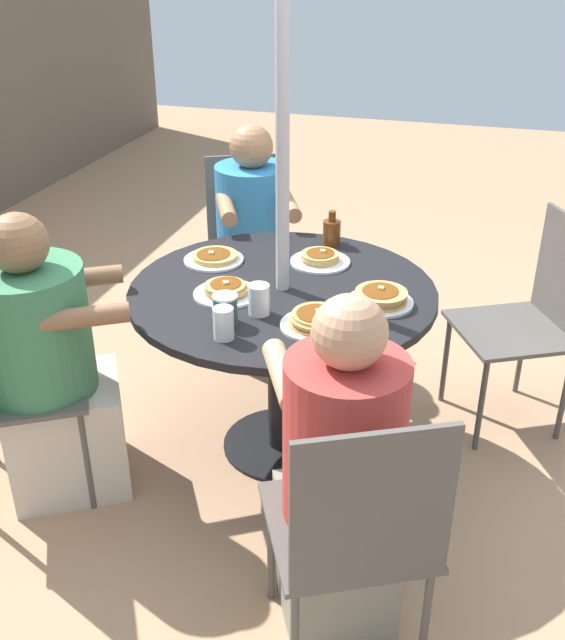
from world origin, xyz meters
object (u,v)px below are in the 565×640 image
(diner_west, at_px, (49,373))
(coffee_cup, at_px, (225,309))
(drinking_glass_b, at_px, (223,323))
(patio_chair_south, at_px, (250,237))
(patio_chair_north, at_px, (356,528))
(pancake_plate_a, at_px, (226,290))
(patio_table, at_px, (282,318))
(patio_chair_east, at_px, (533,312))
(pancake_plate_b, at_px, (316,321))
(syrup_bottle, at_px, (332,231))
(diner_north, at_px, (340,486))
(pancake_plate_d, at_px, (320,259))
(diner_south, at_px, (254,252))
(pancake_plate_e, at_px, (214,258))
(pancake_plate_c, at_px, (380,298))
(drinking_glass_a, at_px, (259,299))

(diner_west, distance_m, coffee_cup, 0.72)
(diner_west, relative_size, drinking_glass_b, 10.12)
(patio_chair_south, bearing_deg, patio_chair_north, 90.78)
(patio_chair_north, bearing_deg, pancake_plate_a, 101.80)
(patio_table, bearing_deg, patio_chair_east, -62.13)
(pancake_plate_b, relative_size, syrup_bottle, 1.65)
(patio_table, xyz_separation_m, diner_north, (-0.78, -0.40, -0.09))
(pancake_plate_d, distance_m, syrup_bottle, 0.21)
(patio_table, relative_size, pancake_plate_d, 4.79)
(diner_south, relative_size, drinking_glass_b, 10.32)
(pancake_plate_d, relative_size, pancake_plate_e, 1.00)
(patio_chair_east, bearing_deg, coffee_cup, 100.13)
(pancake_plate_a, height_order, pancake_plate_c, pancake_plate_c)
(coffee_cup, bearing_deg, patio_table, -18.67)
(drinking_glass_b, bearing_deg, diner_north, -127.19)
(coffee_cup, height_order, drinking_glass_a, drinking_glass_a)
(pancake_plate_d, bearing_deg, coffee_cup, 162.38)
(patio_chair_east, relative_size, drinking_glass_a, 8.35)
(patio_chair_east, bearing_deg, pancake_plate_e, 76.65)
(pancake_plate_a, height_order, pancake_plate_d, pancake_plate_a)
(patio_chair_east, xyz_separation_m, pancake_plate_d, (-0.23, 0.86, 0.23))
(patio_chair_south, height_order, pancake_plate_b, patio_chair_south)
(patio_chair_north, relative_size, diner_north, 0.81)
(patio_chair_south, distance_m, pancake_plate_b, 1.40)
(pancake_plate_a, bearing_deg, diner_north, -138.81)
(pancake_plate_e, relative_size, drinking_glass_b, 2.20)
(diner_west, height_order, pancake_plate_e, diner_west)
(patio_chair_south, bearing_deg, pancake_plate_c, 104.58)
(drinking_glass_b, bearing_deg, pancake_plate_c, -48.81)
(pancake_plate_b, xyz_separation_m, pancake_plate_d, (0.53, 0.12, -0.01))
(diner_north, height_order, drinking_glass_a, diner_north)
(patio_table, height_order, diner_west, diner_west)
(diner_south, height_order, coffee_cup, diner_south)
(syrup_bottle, bearing_deg, pancake_plate_b, -170.91)
(syrup_bottle, bearing_deg, diner_north, -165.65)
(patio_table, bearing_deg, patio_chair_north, -152.95)
(diner_west, xyz_separation_m, pancake_plate_a, (0.33, -0.57, 0.26))
(diner_west, distance_m, drinking_glass_a, 0.82)
(pancake_plate_e, height_order, coffee_cup, coffee_cup)
(coffee_cup, bearing_deg, pancake_plate_d, -17.62)
(diner_north, relative_size, pancake_plate_b, 4.68)
(patio_table, bearing_deg, drinking_glass_a, 174.97)
(diner_north, relative_size, drinking_glass_b, 10.32)
(patio_chair_east, relative_size, pancake_plate_b, 3.79)
(syrup_bottle, bearing_deg, drinking_glass_a, 172.16)
(diner_west, bearing_deg, coffee_cup, 70.55)
(pancake_plate_a, relative_size, coffee_cup, 2.31)
(diner_north, height_order, pancake_plate_a, diner_north)
(patio_chair_east, xyz_separation_m, drinking_glass_b, (-0.92, 1.01, 0.26))
(drinking_glass_b, bearing_deg, patio_table, -10.33)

